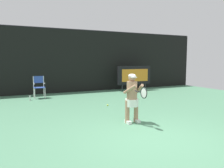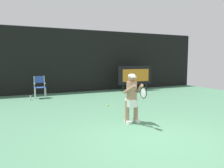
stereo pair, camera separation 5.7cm
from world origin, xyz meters
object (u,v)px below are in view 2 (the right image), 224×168
(scoreboard, at_px, (135,75))
(tennis_ball_loose, at_px, (108,105))
(tennis_player, at_px, (132,96))
(tennis_racket, at_px, (143,93))
(umpire_chair, at_px, (40,86))
(water_bottle, at_px, (31,98))

(scoreboard, height_order, tennis_ball_loose, scoreboard)
(tennis_player, bearing_deg, tennis_ball_loose, 82.57)
(tennis_player, bearing_deg, tennis_racket, -91.08)
(scoreboard, distance_m, tennis_player, 7.07)
(scoreboard, height_order, umpire_chair, scoreboard)
(scoreboard, relative_size, tennis_player, 1.50)
(tennis_ball_loose, bearing_deg, scoreboard, 46.30)
(tennis_player, relative_size, tennis_ball_loose, 21.53)
(umpire_chair, distance_m, tennis_racket, 6.58)
(umpire_chair, distance_m, water_bottle, 0.86)
(water_bottle, distance_m, tennis_racket, 6.31)
(tennis_player, bearing_deg, scoreboard, 58.58)
(scoreboard, distance_m, tennis_ball_loose, 4.94)
(water_bottle, distance_m, tennis_ball_loose, 3.82)
(umpire_chair, relative_size, tennis_racket, 1.79)
(scoreboard, bearing_deg, tennis_racket, -119.09)
(water_bottle, height_order, tennis_player, tennis_player)
(tennis_player, height_order, tennis_racket, tennis_player)
(water_bottle, relative_size, tennis_player, 0.18)
(umpire_chair, distance_m, tennis_player, 5.99)
(water_bottle, bearing_deg, tennis_ball_loose, -43.69)
(water_bottle, xyz_separation_m, tennis_player, (2.43, -5.15, 0.67))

